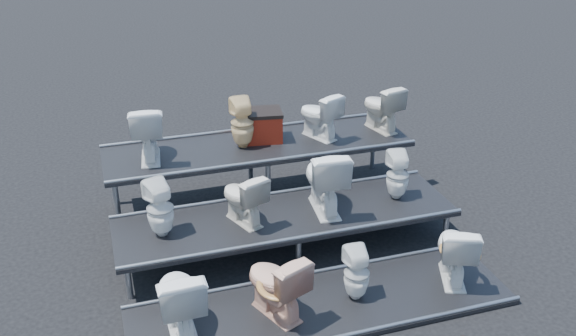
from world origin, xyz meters
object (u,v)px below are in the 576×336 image
object	(u,v)px
toilet_3	(455,250)
toilet_9	(242,123)
toilet_2	(357,274)
toilet_4	(160,209)
toilet_11	(381,107)
toilet_6	(324,179)
toilet_8	(148,132)
toilet_5	(243,198)
toilet_1	(276,284)
toilet_7	(398,175)
toilet_10	(319,115)
toilet_0	(179,299)
red_crate	(262,127)

from	to	relation	value
toilet_3	toilet_9	size ratio (longest dim) A/B	1.09
toilet_2	toilet_4	distance (m)	2.35
toilet_4	toilet_11	distance (m)	3.63
toilet_6	toilet_9	bearing A→B (deg)	-55.63
toilet_2	toilet_9	distance (m)	2.80
toilet_2	toilet_8	distance (m)	3.32
toilet_3	toilet_5	size ratio (longest dim) A/B	1.14
toilet_3	toilet_4	size ratio (longest dim) A/B	1.09
toilet_1	toilet_3	world-z (taller)	toilet_1
toilet_1	toilet_3	distance (m)	2.12
toilet_7	toilet_6	bearing A→B (deg)	9.04
toilet_6	toilet_1	bearing A→B (deg)	57.71
toilet_3	toilet_8	size ratio (longest dim) A/B	0.99
toilet_1	toilet_10	distance (m)	3.05
toilet_6	toilet_8	xyz separation A→B (m)	(-1.97, 1.30, 0.36)
toilet_6	toilet_11	bearing A→B (deg)	-130.32
toilet_5	toilet_11	bearing A→B (deg)	-172.56
toilet_0	toilet_9	size ratio (longest dim) A/B	1.21
toilet_1	red_crate	xyz separation A→B (m)	(0.63, 2.76, 0.61)
toilet_0	toilet_9	distance (m)	3.00
toilet_8	toilet_5	bearing A→B (deg)	132.23
toilet_2	toilet_6	distance (m)	1.40
toilet_1	toilet_9	distance (m)	2.73
toilet_5	toilet_6	xyz separation A→B (m)	(1.03, 0.00, 0.10)
toilet_3	toilet_11	xyz separation A→B (m)	(0.25, 2.60, 0.77)
toilet_9	toilet_11	world-z (taller)	toilet_9
toilet_1	toilet_9	xyz separation A→B (m)	(0.31, 2.60, 0.76)
toilet_9	toilet_10	world-z (taller)	toilet_9
toilet_7	toilet_9	distance (m)	2.19
toilet_9	toilet_7	bearing A→B (deg)	142.73
toilet_4	toilet_8	xyz separation A→B (m)	(0.05, 1.30, 0.44)
toilet_1	toilet_0	bearing A→B (deg)	-22.65
toilet_1	toilet_11	size ratio (longest dim) A/B	1.11
toilet_3	toilet_4	distance (m)	3.40
toilet_5	toilet_9	xyz separation A→B (m)	(0.33, 1.30, 0.42)
toilet_6	toilet_10	size ratio (longest dim) A/B	1.27
red_crate	toilet_1	bearing A→B (deg)	-93.86
toilet_7	toilet_1	bearing A→B (deg)	41.80
toilet_3	toilet_6	bearing A→B (deg)	-27.80
toilet_0	toilet_4	xyz separation A→B (m)	(0.01, 1.30, 0.33)
toilet_5	toilet_0	bearing A→B (deg)	31.61
toilet_8	toilet_11	distance (m)	3.32
toilet_4	toilet_5	distance (m)	0.98
toilet_4	toilet_8	distance (m)	1.37
toilet_4	toilet_6	xyz separation A→B (m)	(2.01, 0.00, 0.08)
toilet_5	toilet_8	size ratio (longest dim) A/B	0.87
toilet_3	toilet_7	xyz separation A→B (m)	(-0.10, 1.30, 0.34)
toilet_6	toilet_11	xyz separation A→B (m)	(1.35, 1.30, 0.32)
toilet_4	toilet_5	xyz separation A→B (m)	(0.98, 0.00, -0.02)
toilet_0	red_crate	world-z (taller)	red_crate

